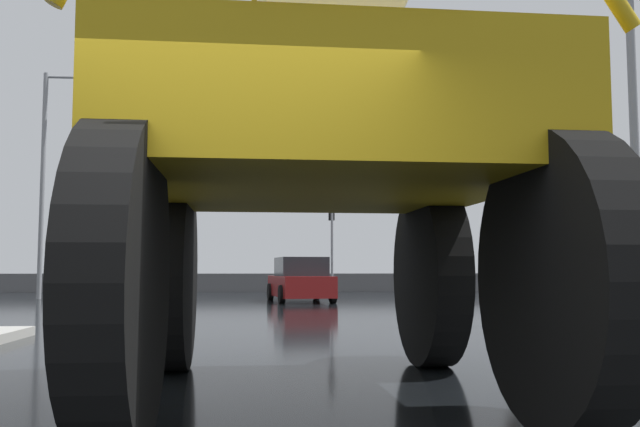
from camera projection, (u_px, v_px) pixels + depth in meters
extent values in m
plane|color=black|center=(257.00, 305.00, 20.93)|extent=(120.00, 120.00, 0.00)
cylinder|color=black|center=(173.00, 276.00, 7.58)|extent=(0.46, 2.08, 2.07)
cylinder|color=black|center=(429.00, 275.00, 7.90)|extent=(0.46, 2.08, 2.07)
cylinder|color=black|center=(122.00, 280.00, 4.37)|extent=(0.46, 2.08, 2.07)
cylinder|color=black|center=(556.00, 279.00, 4.69)|extent=(0.46, 2.08, 2.07)
cube|color=gold|center=(320.00, 141.00, 6.23)|extent=(3.55, 4.05, 1.00)
cube|color=#A98611|center=(315.00, 39.00, 6.72)|extent=(1.31, 1.49, 1.19)
cylinder|color=silver|center=(327.00, 1.00, 5.76)|extent=(1.22, 1.20, 1.18)
cube|color=maroon|center=(300.00, 286.00, 23.51)|extent=(2.22, 4.29, 0.70)
cube|color=#23282D|center=(301.00, 267.00, 23.42)|extent=(1.82, 2.29, 0.64)
cylinder|color=black|center=(270.00, 292.00, 24.63)|extent=(0.26, 0.62, 0.60)
cylinder|color=black|center=(316.00, 291.00, 24.98)|extent=(0.26, 0.62, 0.60)
cylinder|color=black|center=(282.00, 294.00, 22.00)|extent=(0.26, 0.62, 0.60)
cylinder|color=black|center=(333.00, 294.00, 22.35)|extent=(0.26, 0.62, 0.60)
cylinder|color=gray|center=(517.00, 238.00, 12.10)|extent=(0.11, 0.11, 3.32)
cube|color=black|center=(511.00, 176.00, 12.41)|extent=(0.24, 0.32, 0.84)
sphere|color=red|center=(507.00, 163.00, 12.62)|extent=(0.17, 0.17, 0.17)
sphere|color=#3C2403|center=(507.00, 177.00, 12.59)|extent=(0.17, 0.17, 0.17)
sphere|color=black|center=(507.00, 192.00, 12.57)|extent=(0.17, 0.17, 0.17)
cylinder|color=gray|center=(332.00, 246.00, 29.27)|extent=(0.11, 0.11, 4.17)
cube|color=black|center=(331.00, 211.00, 29.61)|extent=(0.24, 0.32, 0.84)
sphere|color=red|center=(331.00, 205.00, 29.82)|extent=(0.17, 0.17, 0.17)
sphere|color=#3C2403|center=(331.00, 211.00, 29.80)|extent=(0.17, 0.17, 0.17)
sphere|color=black|center=(331.00, 217.00, 29.78)|extent=(0.17, 0.17, 0.17)
cylinder|color=gray|center=(633.00, 103.00, 14.30)|extent=(0.18, 0.18, 9.19)
cylinder|color=gray|center=(42.00, 184.00, 25.80)|extent=(0.18, 0.18, 8.63)
cylinder|color=gray|center=(64.00, 77.00, 26.19)|extent=(1.33, 0.10, 0.10)
cube|color=silver|center=(81.00, 80.00, 26.23)|extent=(0.50, 0.24, 0.16)
cylinder|color=#473828|center=(540.00, 250.00, 22.69)|extent=(0.29, 0.29, 3.48)
ellipsoid|color=brown|center=(538.00, 172.00, 22.91)|extent=(2.61, 2.61, 2.21)
cube|color=#59595B|center=(261.00, 283.00, 33.68)|extent=(31.46, 0.24, 0.90)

